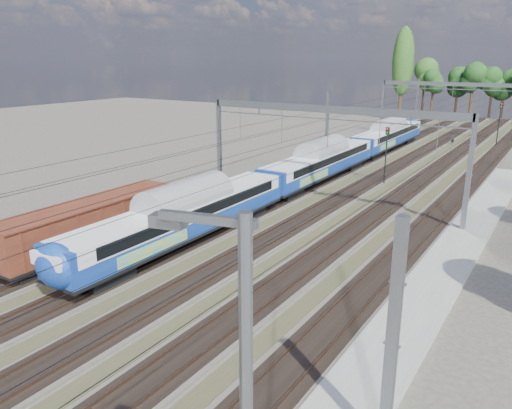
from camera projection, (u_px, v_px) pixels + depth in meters
The scene contains 11 objects.
ground at pixel (4, 394), 19.89m from camera, with size 220.00×220.00×0.00m, color #47423A.
track_bed at pixel (381, 175), 56.22m from camera, with size 21.00×130.00×0.34m.
platform at pixel (437, 279), 29.81m from camera, with size 3.00×70.00×0.30m, color gray.
catenary at pixel (409, 113), 60.47m from camera, with size 25.65×130.00×9.00m.
tree_belt at pixel (509, 85), 90.78m from camera, with size 39.79×100.39×11.72m.
poplar at pixel (403, 62), 103.18m from camera, with size 4.40×4.40×19.04m.
emu_train at pixel (320, 158), 52.27m from camera, with size 3.14×66.27×4.59m.
freight_boxcar at pixel (90, 223), 33.61m from camera, with size 2.80×13.49×3.48m.
worker at pixel (453, 139), 76.12m from camera, with size 0.69×0.45×1.90m, color black.
signal_near at pixel (386, 149), 51.55m from camera, with size 0.43×0.40×6.01m.
signal_far at pixel (499, 119), 73.34m from camera, with size 0.41×0.37×6.51m.
Camera 1 is at (17.60, -8.84, 12.89)m, focal length 35.00 mm.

